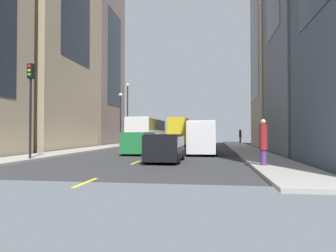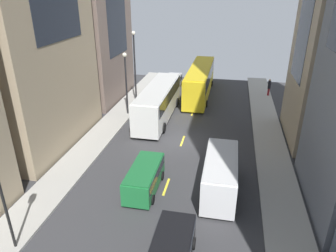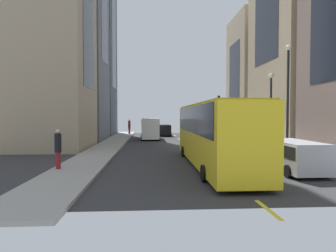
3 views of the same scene
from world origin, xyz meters
name	(u,v)px [view 2 (image 2 of 3)]	position (x,y,z in m)	size (l,w,h in m)	color
ground_plane	(182,141)	(0.00, 0.00, 0.00)	(41.71, 41.71, 0.00)	#333335
sidewalk_west	(103,133)	(-7.53, 0.00, 0.07)	(2.66, 44.00, 0.15)	#9E9B93
sidewalk_east	(271,149)	(7.53, 0.00, 0.07)	(2.66, 44.00, 0.15)	#9E9B93
lane_stripe_2	(166,187)	(0.00, -7.00, 0.01)	(0.16, 2.00, 0.01)	yellow
lane_stripe_3	(182,141)	(0.00, 0.00, 0.01)	(0.16, 2.00, 0.01)	yellow
lane_stripe_4	(193,112)	(0.00, 7.00, 0.01)	(0.16, 2.00, 0.01)	yellow
lane_stripe_5	(200,92)	(0.00, 14.00, 0.01)	(0.16, 2.00, 0.01)	yellow
lane_stripe_6	(205,78)	(0.00, 21.00, 0.01)	(0.16, 2.00, 0.01)	yellow
city_bus_white	(159,99)	(-3.28, 4.83, 2.01)	(2.80, 11.21, 3.35)	silver
streetcar_yellow	(200,79)	(0.05, 12.96, 2.12)	(2.70, 13.08, 3.59)	yellow
delivery_van_white	(220,173)	(3.56, -6.86, 1.51)	(2.25, 5.80, 2.58)	white
car_green_0	(144,176)	(-1.36, -7.55, 1.02)	(1.96, 4.44, 1.74)	#1E7238
car_black_1	(171,251)	(1.59, -13.33, 0.95)	(2.02, 4.25, 1.61)	black
car_silver_2	(173,81)	(-3.76, 15.03, 0.96)	(2.06, 4.44, 1.62)	#B7BABF
pedestrian_crossing_mid	(269,87)	(8.45, 14.14, 1.26)	(0.35, 0.35, 2.07)	maroon
streetlamp_near	(135,61)	(-6.70, 8.11, 5.01)	(0.44, 0.44, 8.07)	black
streetlamp_far	(126,77)	(-6.70, 4.98, 4.12)	(0.44, 0.44, 6.41)	black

